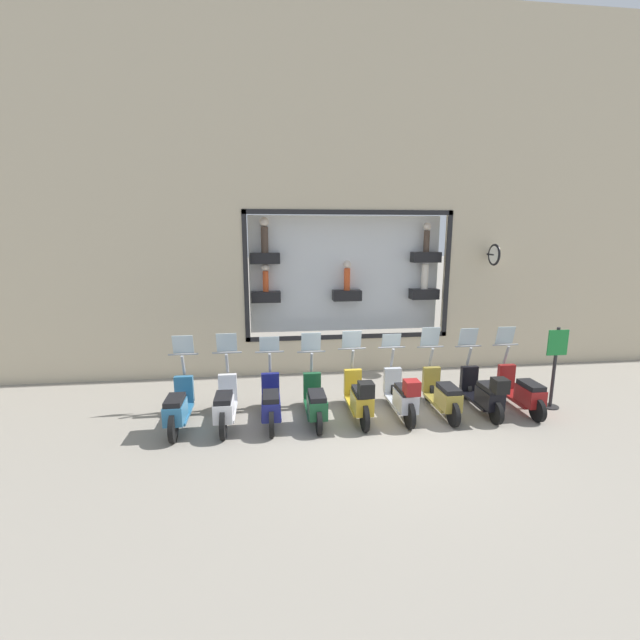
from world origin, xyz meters
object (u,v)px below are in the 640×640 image
(scooter_red_0, at_px, (522,391))
(shop_sign_post, at_px, (555,365))
(scooter_silver_3, at_px, (402,396))
(scooter_navy_6, at_px, (271,403))
(scooter_yellow_4, at_px, (359,397))
(scooter_green_5, at_px, (315,402))
(scooter_white_7, at_px, (225,404))
(scooter_olive_2, at_px, (442,395))
(scooter_teal_8, at_px, (178,407))
(scooter_black_1, at_px, (484,393))

(scooter_red_0, bearing_deg, shop_sign_post, -85.02)
(scooter_silver_3, distance_m, shop_sign_post, 3.43)
(shop_sign_post, bearing_deg, scooter_navy_6, 90.60)
(scooter_yellow_4, distance_m, scooter_green_5, 0.89)
(scooter_red_0, relative_size, scooter_green_5, 1.00)
(scooter_red_0, bearing_deg, scooter_white_7, 89.94)
(scooter_olive_2, xyz_separation_m, scooter_yellow_4, (-0.06, 1.77, 0.05))
(scooter_yellow_4, distance_m, scooter_teal_8, 3.54)
(scooter_green_5, bearing_deg, scooter_teal_8, 89.86)
(scooter_red_0, height_order, scooter_olive_2, scooter_olive_2)
(scooter_olive_2, distance_m, scooter_navy_6, 3.54)
(scooter_silver_3, bearing_deg, scooter_green_5, 88.21)
(scooter_olive_2, relative_size, scooter_silver_3, 1.00)
(scooter_red_0, xyz_separation_m, shop_sign_post, (0.06, -0.73, 0.54))
(scooter_black_1, xyz_separation_m, scooter_olive_2, (0.07, 0.89, -0.03))
(scooter_white_7, bearing_deg, scooter_teal_8, 90.08)
(scooter_green_5, bearing_deg, scooter_olive_2, -89.91)
(scooter_silver_3, bearing_deg, scooter_teal_8, 89.20)
(scooter_yellow_4, xyz_separation_m, scooter_green_5, (0.05, 0.89, -0.06))
(scooter_black_1, relative_size, shop_sign_post, 1.01)
(scooter_green_5, distance_m, scooter_white_7, 1.77)
(scooter_silver_3, relative_size, scooter_white_7, 1.00)
(scooter_red_0, xyz_separation_m, scooter_yellow_4, (-0.05, 3.54, 0.06))
(shop_sign_post, bearing_deg, scooter_red_0, 94.98)
(scooter_navy_6, distance_m, shop_sign_post, 6.07)
(scooter_yellow_4, relative_size, scooter_green_5, 1.01)
(scooter_white_7, bearing_deg, scooter_yellow_4, -91.30)
(scooter_silver_3, bearing_deg, scooter_red_0, -88.77)
(scooter_black_1, bearing_deg, scooter_silver_3, 89.73)
(scooter_green_5, relative_size, shop_sign_post, 1.00)
(scooter_red_0, relative_size, scooter_black_1, 1.00)
(scooter_red_0, height_order, scooter_black_1, scooter_red_0)
(scooter_green_5, relative_size, scooter_navy_6, 0.99)
(scooter_black_1, distance_m, scooter_navy_6, 4.43)
(scooter_olive_2, bearing_deg, scooter_teal_8, 89.97)
(scooter_yellow_4, bearing_deg, scooter_olive_2, -88.17)
(scooter_red_0, distance_m, scooter_olive_2, 1.77)
(scooter_navy_6, distance_m, scooter_teal_8, 1.77)
(scooter_olive_2, height_order, scooter_white_7, scooter_olive_2)
(scooter_green_5, height_order, scooter_white_7, scooter_white_7)
(scooter_navy_6, bearing_deg, scooter_black_1, -90.86)
(scooter_black_1, height_order, scooter_olive_2, scooter_olive_2)
(scooter_red_0, bearing_deg, scooter_teal_8, 89.96)
(scooter_olive_2, xyz_separation_m, scooter_silver_3, (-0.06, 0.89, 0.05))
(scooter_silver_3, xyz_separation_m, scooter_navy_6, (0.06, 2.66, -0.05))
(scooter_black_1, relative_size, scooter_teal_8, 0.99)
(scooter_olive_2, distance_m, shop_sign_post, 2.56)
(scooter_black_1, distance_m, scooter_teal_8, 6.20)
(scooter_navy_6, xyz_separation_m, shop_sign_post, (0.06, -6.05, 0.53))
(scooter_teal_8, bearing_deg, scooter_olive_2, -90.03)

